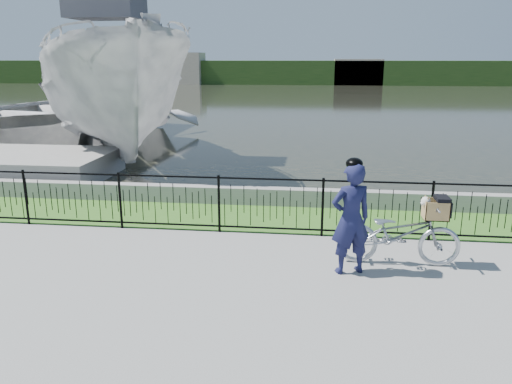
# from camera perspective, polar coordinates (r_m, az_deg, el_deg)

# --- Properties ---
(ground) EXTENTS (120.00, 120.00, 0.00)m
(ground) POSITION_cam_1_polar(r_m,az_deg,el_deg) (8.29, 0.59, -8.54)
(ground) COLOR gray
(ground) RESTS_ON ground
(grass_strip) EXTENTS (60.00, 2.00, 0.01)m
(grass_strip) POSITION_cam_1_polar(r_m,az_deg,el_deg) (10.71, 2.09, -2.97)
(grass_strip) COLOR #3B6F23
(grass_strip) RESTS_ON ground
(water) EXTENTS (120.00, 120.00, 0.00)m
(water) POSITION_cam_1_polar(r_m,az_deg,el_deg) (40.69, 5.70, 10.31)
(water) COLOR #28291F
(water) RESTS_ON ground
(quay_wall) EXTENTS (60.00, 0.30, 0.40)m
(quay_wall) POSITION_cam_1_polar(r_m,az_deg,el_deg) (11.61, 2.51, -0.53)
(quay_wall) COLOR gray
(quay_wall) RESTS_ON ground
(fence) EXTENTS (14.00, 0.06, 1.15)m
(fence) POSITION_cam_1_polar(r_m,az_deg,el_deg) (9.59, 1.63, -1.56)
(fence) COLOR black
(fence) RESTS_ON ground
(far_treeline) EXTENTS (120.00, 6.00, 3.00)m
(far_treeline) POSITION_cam_1_polar(r_m,az_deg,el_deg) (67.58, 6.26, 13.44)
(far_treeline) COLOR #2B481C
(far_treeline) RESTS_ON ground
(far_building_left) EXTENTS (8.00, 4.00, 4.00)m
(far_building_left) POSITION_cam_1_polar(r_m,az_deg,el_deg) (68.21, -9.51, 13.76)
(far_building_left) COLOR #AB9E89
(far_building_left) RESTS_ON ground
(far_building_right) EXTENTS (6.00, 3.00, 3.20)m
(far_building_right) POSITION_cam_1_polar(r_m,az_deg,el_deg) (66.28, 11.58, 13.28)
(far_building_right) COLOR #AB9E89
(far_building_right) RESTS_ON ground
(bicycle_rig) EXTENTS (2.00, 0.70, 1.20)m
(bicycle_rig) POSITION_cam_1_polar(r_m,az_deg,el_deg) (8.54, 16.03, -4.56)
(bicycle_rig) COLOR #ACB0B8
(bicycle_rig) RESTS_ON ground
(cyclist) EXTENTS (0.76, 0.63, 1.86)m
(cyclist) POSITION_cam_1_polar(r_m,az_deg,el_deg) (7.91, 10.79, -2.89)
(cyclist) COLOR #16183D
(cyclist) RESTS_ON ground
(boat_near) EXTENTS (9.23, 11.74, 6.11)m
(boat_near) POSITION_cam_1_polar(r_m,az_deg,el_deg) (17.29, -16.17, 10.91)
(boat_near) COLOR #B1B1B1
(boat_near) RESTS_ON water
(boat_far) EXTENTS (10.48, 12.87, 2.34)m
(boat_far) POSITION_cam_1_polar(r_m,az_deg,el_deg) (22.43, -20.25, 8.66)
(boat_far) COLOR #B1B1B1
(boat_far) RESTS_ON water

